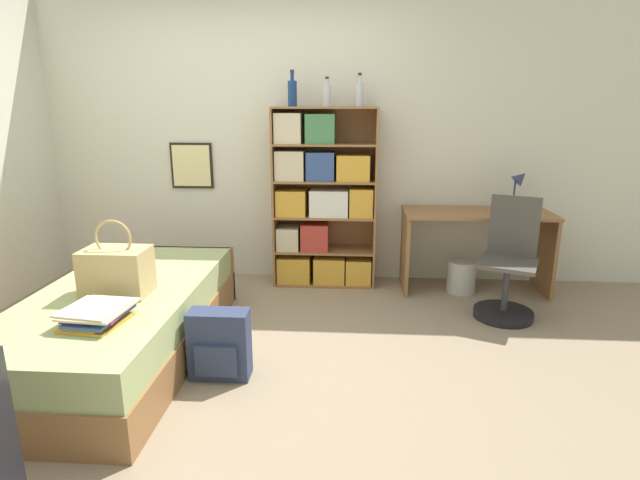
# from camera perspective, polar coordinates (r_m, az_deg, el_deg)

# --- Properties ---
(ground_plane) EXTENTS (14.00, 14.00, 0.00)m
(ground_plane) POSITION_cam_1_polar(r_m,az_deg,el_deg) (3.40, -11.89, -13.00)
(ground_plane) COLOR gray
(wall_back) EXTENTS (10.00, 0.09, 2.60)m
(wall_back) POSITION_cam_1_polar(r_m,az_deg,el_deg) (4.67, -7.17, 11.46)
(wall_back) COLOR beige
(wall_back) RESTS_ON ground_plane
(bed) EXTENTS (1.00, 2.05, 0.46)m
(bed) POSITION_cam_1_polar(r_m,az_deg,el_deg) (3.53, -21.60, -8.67)
(bed) COLOR olive
(bed) RESTS_ON ground_plane
(handbag) EXTENTS (0.39, 0.26, 0.47)m
(handbag) POSITION_cam_1_polar(r_m,az_deg,el_deg) (3.30, -22.22, -3.27)
(handbag) COLOR tan
(handbag) RESTS_ON bed
(book_stack_on_bed) EXTENTS (0.35, 0.38, 0.09)m
(book_stack_on_bed) POSITION_cam_1_polar(r_m,az_deg,el_deg) (2.95, -24.08, -7.76)
(book_stack_on_bed) COLOR gold
(book_stack_on_bed) RESTS_ON bed
(bookcase) EXTENTS (0.91, 0.33, 1.58)m
(bookcase) POSITION_cam_1_polar(r_m,az_deg,el_deg) (4.45, 0.00, 4.30)
(bookcase) COLOR olive
(bookcase) RESTS_ON ground_plane
(bottle_green) EXTENTS (0.08, 0.08, 0.30)m
(bottle_green) POSITION_cam_1_polar(r_m,az_deg,el_deg) (4.38, -3.18, 16.48)
(bottle_green) COLOR navy
(bottle_green) RESTS_ON bookcase
(bottle_brown) EXTENTS (0.07, 0.07, 0.24)m
(bottle_brown) POSITION_cam_1_polar(r_m,az_deg,el_deg) (4.37, 0.79, 16.23)
(bottle_brown) COLOR #B7BCC1
(bottle_brown) RESTS_ON bookcase
(bottle_clear) EXTENTS (0.07, 0.07, 0.27)m
(bottle_clear) POSITION_cam_1_polar(r_m,az_deg,el_deg) (4.39, 4.53, 16.33)
(bottle_clear) COLOR #B7BCC1
(bottle_clear) RESTS_ON bookcase
(desk) EXTENTS (1.25, 0.53, 0.71)m
(desk) POSITION_cam_1_polar(r_m,az_deg,el_deg) (4.53, 17.36, 0.54)
(desk) COLOR olive
(desk) RESTS_ON ground_plane
(desk_lamp) EXTENTS (0.19, 0.14, 0.36)m
(desk_lamp) POSITION_cam_1_polar(r_m,az_deg,el_deg) (4.64, 21.79, 6.01)
(desk_lamp) COLOR navy
(desk_lamp) RESTS_ON desk
(desk_chair) EXTENTS (0.53, 0.53, 0.92)m
(desk_chair) POSITION_cam_1_polar(r_m,az_deg,el_deg) (4.10, 20.60, -4.16)
(desk_chair) COLOR black
(desk_chair) RESTS_ON ground_plane
(backpack) EXTENTS (0.36, 0.19, 0.42)m
(backpack) POSITION_cam_1_polar(r_m,az_deg,el_deg) (3.09, -11.42, -11.68)
(backpack) COLOR #2D3856
(backpack) RESTS_ON ground_plane
(waste_bin) EXTENTS (0.25, 0.25, 0.28)m
(waste_bin) POSITION_cam_1_polar(r_m,az_deg,el_deg) (4.55, 15.85, -4.02)
(waste_bin) COLOR #B7B2A8
(waste_bin) RESTS_ON ground_plane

